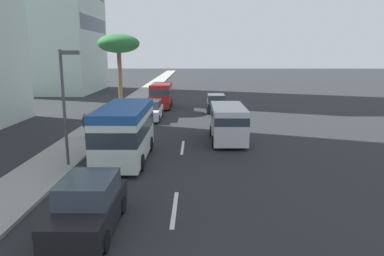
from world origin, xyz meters
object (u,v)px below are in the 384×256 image
car_second (88,206)px  car_sixth (216,104)px  minibus_lead (125,131)px  car_fourth (151,110)px  palm_tree (119,45)px  pedestrian_near_lamp (86,125)px  street_lamp (66,93)px  van_fifth (161,94)px  van_third (228,121)px

car_second → car_sixth: bearing=167.1°
car_second → minibus_lead: bearing=-178.0°
car_second → car_fourth: size_ratio=0.85×
car_fourth → minibus_lead: bearing=0.6°
car_sixth → palm_tree: 11.05m
car_fourth → pedestrian_near_lamp: pedestrian_near_lamp is taller
car_sixth → street_lamp: 19.49m
car_second → van_fifth: van_fifth is taller
car_fourth → street_lamp: street_lamp is taller
car_second → van_third: size_ratio=0.80×
car_second → van_third: bearing=155.2°
minibus_lead → street_lamp: 3.56m
van_fifth → car_fourth: bearing=-2.9°
car_sixth → car_second: bearing=167.1°
car_sixth → street_lamp: size_ratio=0.71×
car_sixth → car_fourth: bearing=123.5°
car_second → pedestrian_near_lamp: 12.61m
minibus_lead → palm_tree: size_ratio=0.87×
van_third → van_fifth: bearing=21.3°
car_second → palm_tree: size_ratio=0.56×
pedestrian_near_lamp → van_third: bearing=138.3°
palm_tree → street_lamp: bearing=-176.4°
pedestrian_near_lamp → palm_tree: 14.04m
car_second → pedestrian_near_lamp: bearing=-163.1°
car_second → van_third: van_third is taller
palm_tree → street_lamp: (-18.53, -1.17, -2.69)m
car_sixth → pedestrian_near_lamp: pedestrian_near_lamp is taller
van_fifth → pedestrian_near_lamp: van_fifth is taller
car_fourth → street_lamp: bearing=-10.1°
car_sixth → pedestrian_near_lamp: size_ratio=2.43×
car_second → street_lamp: street_lamp is taller
minibus_lead → street_lamp: street_lamp is taller
car_fourth → street_lamp: size_ratio=0.85×
car_fourth → van_fifth: (6.55, -0.33, 0.66)m
van_third → car_fourth: size_ratio=1.06×
minibus_lead → car_second: (-7.82, -0.27, -0.81)m
van_third → pedestrian_near_lamp: (-0.00, 9.24, -0.26)m
car_second → car_sixth: car_sixth is taller
van_third → street_lamp: 10.35m
car_second → van_third: (12.07, -5.58, 0.52)m
van_third → pedestrian_near_lamp: van_third is taller
van_third → palm_tree: bearing=36.4°
van_fifth → car_sixth: van_fifth is taller
pedestrian_near_lamp → street_lamp: (-5.56, -0.85, 2.67)m
van_third → van_fifth: 15.57m
van_third → street_lamp: (-5.56, 8.39, 2.41)m
minibus_lead → van_third: size_ratio=1.25×
van_fifth → car_sixth: bearing=64.3°
car_sixth → pedestrian_near_lamp: (-11.84, 9.13, 0.25)m
street_lamp → car_second: bearing=-156.6°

